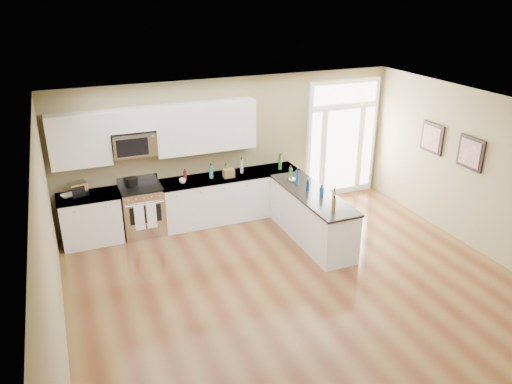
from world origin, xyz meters
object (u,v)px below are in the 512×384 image
kitchen_range (143,210)px  stockpot (132,182)px  peninsula_cabinet (312,218)px  toaster_oven (78,189)px

kitchen_range → stockpot: size_ratio=4.76×
kitchen_range → peninsula_cabinet: bearing=-26.9°
kitchen_range → toaster_oven: 1.24m
toaster_oven → kitchen_range: bearing=-17.1°
stockpot → toaster_oven: bearing=-175.0°
stockpot → toaster_oven: size_ratio=0.76×
kitchen_range → stockpot: stockpot is taller
stockpot → kitchen_range: bearing=-38.6°
kitchen_range → toaster_oven: bearing=178.8°
peninsula_cabinet → stockpot: (-2.98, 1.56, 0.60)m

